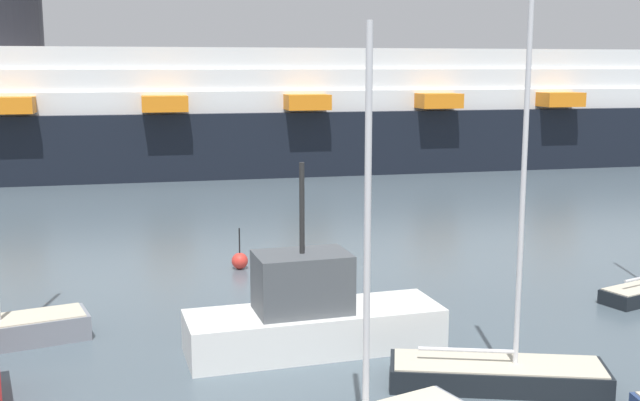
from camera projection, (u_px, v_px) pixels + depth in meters
sailboat_4 at (498, 369)px, 20.18m from camera, size 5.79×3.32×10.04m
fishing_boat_0 at (311, 316)px, 22.71m from camera, size 7.65×2.86×5.57m
channel_buoy_0 at (240, 261)px, 31.98m from camera, size 0.67×0.67×1.72m
cruise_ship at (226, 114)px, 62.37m from camera, size 88.44×14.52×14.04m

